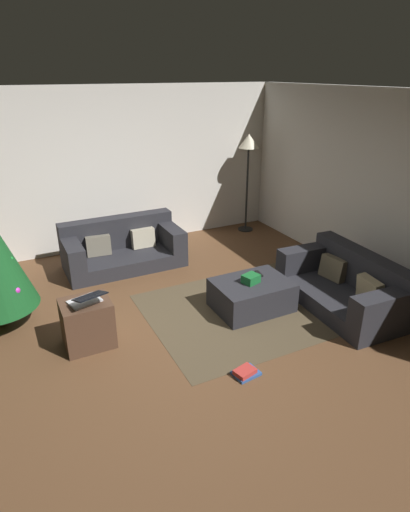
{
  "coord_description": "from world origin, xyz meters",
  "views": [
    {
      "loc": [
        -1.54,
        -3.75,
        2.8
      ],
      "look_at": [
        0.55,
        0.42,
        0.75
      ],
      "focal_mm": 29.85,
      "sensor_mm": 36.0,
      "label": 1
    }
  ],
  "objects_px": {
    "gift_box": "(251,279)",
    "corner_lamp": "(249,149)",
    "ottoman": "(252,295)",
    "couch_right": "(347,286)",
    "tv_remote": "(259,274)",
    "book_stack": "(245,372)",
    "laptop": "(87,299)",
    "side_table": "(87,323)",
    "couch_left": "(122,248)"
  },
  "relations": [
    {
      "from": "couch_right",
      "to": "ottoman",
      "type": "relative_size",
      "value": 1.86
    },
    {
      "from": "couch_right",
      "to": "laptop",
      "type": "xyz_separation_m",
      "value": [
        -3.15,
        0.55,
        0.32
      ]
    },
    {
      "from": "couch_right",
      "to": "gift_box",
      "type": "distance_m",
      "value": 1.27
    },
    {
      "from": "book_stack",
      "to": "corner_lamp",
      "type": "xyz_separation_m",
      "value": [
        2.22,
        3.61,
        1.48
      ]
    },
    {
      "from": "laptop",
      "to": "ottoman",
      "type": "bearing_deg",
      "value": -2.56
    },
    {
      "from": "couch_left",
      "to": "couch_right",
      "type": "bearing_deg",
      "value": 131.36
    },
    {
      "from": "gift_box",
      "to": "corner_lamp",
      "type": "relative_size",
      "value": 0.11
    },
    {
      "from": "laptop",
      "to": "book_stack",
      "type": "distance_m",
      "value": 1.81
    },
    {
      "from": "corner_lamp",
      "to": "couch_right",
      "type": "bearing_deg",
      "value": -96.11
    },
    {
      "from": "side_table",
      "to": "couch_left",
      "type": "bearing_deg",
      "value": 63.47
    },
    {
      "from": "couch_right",
      "to": "laptop",
      "type": "bearing_deg",
      "value": 83.19
    },
    {
      "from": "tv_remote",
      "to": "laptop",
      "type": "bearing_deg",
      "value": -170.64
    },
    {
      "from": "ottoman",
      "to": "book_stack",
      "type": "relative_size",
      "value": 3.36
    },
    {
      "from": "ottoman",
      "to": "gift_box",
      "type": "relative_size",
      "value": 4.76
    },
    {
      "from": "gift_box",
      "to": "side_table",
      "type": "xyz_separation_m",
      "value": [
        -1.99,
        0.15,
        -0.16
      ]
    },
    {
      "from": "tv_remote",
      "to": "book_stack",
      "type": "relative_size",
      "value": 0.57
    },
    {
      "from": "couch_left",
      "to": "gift_box",
      "type": "height_order",
      "value": "couch_left"
    },
    {
      "from": "gift_box",
      "to": "side_table",
      "type": "bearing_deg",
      "value": 175.64
    },
    {
      "from": "tv_remote",
      "to": "ottoman",
      "type": "bearing_deg",
      "value": -135.11
    },
    {
      "from": "laptop",
      "to": "corner_lamp",
      "type": "relative_size",
      "value": 0.25
    },
    {
      "from": "couch_left",
      "to": "couch_right",
      "type": "height_order",
      "value": "couch_left"
    },
    {
      "from": "ottoman",
      "to": "corner_lamp",
      "type": "height_order",
      "value": "corner_lamp"
    },
    {
      "from": "book_stack",
      "to": "tv_remote",
      "type": "bearing_deg",
      "value": 52.56
    },
    {
      "from": "ottoman",
      "to": "gift_box",
      "type": "bearing_deg",
      "value": -163.37
    },
    {
      "from": "ottoman",
      "to": "book_stack",
      "type": "distance_m",
      "value": 1.33
    },
    {
      "from": "couch_left",
      "to": "gift_box",
      "type": "relative_size",
      "value": 8.97
    },
    {
      "from": "side_table",
      "to": "couch_right",
      "type": "bearing_deg",
      "value": -10.86
    },
    {
      "from": "laptop",
      "to": "corner_lamp",
      "type": "xyz_separation_m",
      "value": [
        3.47,
        2.43,
        0.93
      ]
    },
    {
      "from": "gift_box",
      "to": "book_stack",
      "type": "relative_size",
      "value": 0.71
    },
    {
      "from": "ottoman",
      "to": "couch_right",
      "type": "bearing_deg",
      "value": -22.1
    },
    {
      "from": "ottoman",
      "to": "laptop",
      "type": "height_order",
      "value": "laptop"
    },
    {
      "from": "side_table",
      "to": "laptop",
      "type": "relative_size",
      "value": 1.21
    },
    {
      "from": "couch_right",
      "to": "side_table",
      "type": "height_order",
      "value": "couch_right"
    },
    {
      "from": "gift_box",
      "to": "laptop",
      "type": "xyz_separation_m",
      "value": [
        -1.98,
        0.1,
        0.16
      ]
    },
    {
      "from": "book_stack",
      "to": "laptop",
      "type": "bearing_deg",
      "value": 136.84
    },
    {
      "from": "ottoman",
      "to": "side_table",
      "type": "bearing_deg",
      "value": 175.95
    },
    {
      "from": "tv_remote",
      "to": "side_table",
      "type": "height_order",
      "value": "side_table"
    },
    {
      "from": "couch_left",
      "to": "side_table",
      "type": "distance_m",
      "value": 2.12
    },
    {
      "from": "couch_right",
      "to": "couch_left",
      "type": "bearing_deg",
      "value": 44.68
    },
    {
      "from": "couch_right",
      "to": "side_table",
      "type": "bearing_deg",
      "value": 82.3
    },
    {
      "from": "ottoman",
      "to": "laptop",
      "type": "xyz_separation_m",
      "value": [
        -2.01,
        0.09,
        0.4
      ]
    },
    {
      "from": "corner_lamp",
      "to": "book_stack",
      "type": "bearing_deg",
      "value": -121.54
    },
    {
      "from": "book_stack",
      "to": "corner_lamp",
      "type": "relative_size",
      "value": 0.16
    },
    {
      "from": "couch_left",
      "to": "book_stack",
      "type": "xyz_separation_m",
      "value": [
        0.32,
        -3.13,
        -0.24
      ]
    },
    {
      "from": "ottoman",
      "to": "tv_remote",
      "type": "distance_m",
      "value": 0.31
    },
    {
      "from": "laptop",
      "to": "book_stack",
      "type": "bearing_deg",
      "value": -43.16
    },
    {
      "from": "tv_remote",
      "to": "side_table",
      "type": "bearing_deg",
      "value": -172.03
    },
    {
      "from": "side_table",
      "to": "gift_box",
      "type": "bearing_deg",
      "value": -4.36
    },
    {
      "from": "couch_right",
      "to": "laptop",
      "type": "distance_m",
      "value": 3.21
    },
    {
      "from": "couch_right",
      "to": "book_stack",
      "type": "relative_size",
      "value": 6.25
    }
  ]
}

